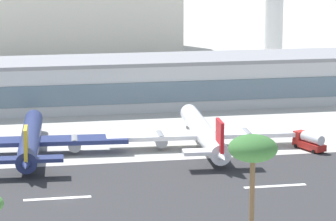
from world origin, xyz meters
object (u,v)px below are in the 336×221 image
(airliner_gold_tail_gate_0, at_px, (30,141))
(airliner_red_tail_gate_1, at_px, (205,134))
(service_fuel_truck_1, at_px, (309,141))
(terminal_building, at_px, (99,83))
(palm_tree_0, at_px, (253,151))

(airliner_gold_tail_gate_0, bearing_deg, airliner_red_tail_gate_1, -87.35)
(airliner_gold_tail_gate_0, bearing_deg, service_fuel_truck_1, -92.62)
(airliner_red_tail_gate_1, xyz_separation_m, service_fuel_truck_1, (21.98, -6.08, -1.16))
(terminal_building, xyz_separation_m, service_fuel_truck_1, (39.63, -56.53, -4.61))
(airliner_gold_tail_gate_0, relative_size, airliner_red_tail_gate_1, 0.99)
(terminal_building, distance_m, service_fuel_truck_1, 69.19)
(service_fuel_truck_1, xyz_separation_m, palm_tree_0, (-29.56, -55.82, 13.23))
(terminal_building, relative_size, airliner_red_tail_gate_1, 4.41)
(terminal_building, bearing_deg, airliner_red_tail_gate_1, -70.73)
(airliner_gold_tail_gate_0, height_order, service_fuel_truck_1, airliner_gold_tail_gate_0)
(airliner_red_tail_gate_1, bearing_deg, palm_tree_0, 176.60)
(service_fuel_truck_1, relative_size, palm_tree_0, 0.51)
(airliner_gold_tail_gate_0, distance_m, airliner_red_tail_gate_1, 37.91)
(terminal_building, distance_m, palm_tree_0, 113.13)
(airliner_red_tail_gate_1, height_order, palm_tree_0, palm_tree_0)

